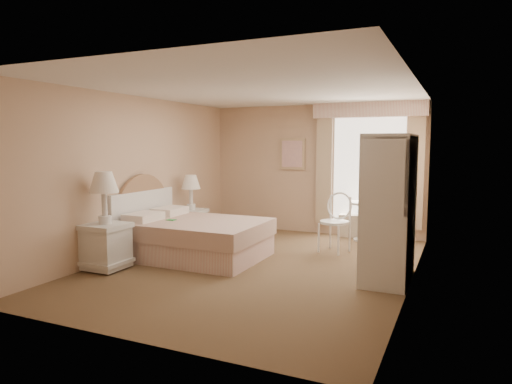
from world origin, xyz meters
The scene contains 9 objects.
room centered at (0.00, 0.00, 1.25)m, with size 4.21×5.51×2.51m.
window centered at (1.05, 2.65, 1.34)m, with size 2.05×0.22×2.51m.
framed_art centered at (-0.45, 2.71, 1.55)m, with size 0.52×0.04×0.62m.
bed centered at (-1.13, 0.07, 0.33)m, with size 2.05×1.53×1.36m.
nightstand_near centered at (-1.84, -1.03, 0.51)m, with size 0.56×0.56×1.35m.
nightstand_far centered at (-1.84, 1.17, 0.44)m, with size 0.48×0.48×1.17m.
round_table centered at (1.12, 2.40, 0.47)m, with size 0.67×0.67×0.71m.
cafe_chair centered at (0.80, 1.37, 0.56)m, with size 0.57×0.57×0.97m.
armoire centered at (1.81, 0.09, 0.77)m, with size 0.56×1.12×1.87m.
Camera 1 is at (2.62, -5.84, 1.74)m, focal length 32.00 mm.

